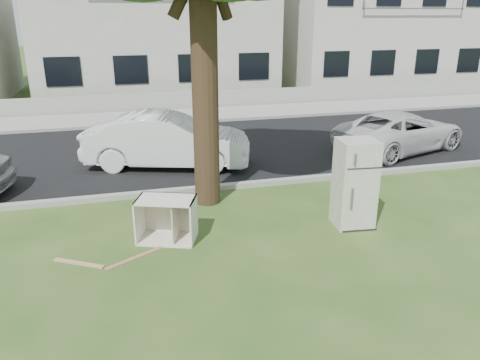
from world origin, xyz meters
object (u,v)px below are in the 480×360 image
object	(u,v)px
fridge	(355,183)
cabinet	(167,219)
car_center	(167,140)
car_right	(401,131)

from	to	relation	value
fridge	cabinet	distance (m)	3.55
fridge	car_center	bearing A→B (deg)	128.59
car_center	fridge	bearing A→B (deg)	-129.68
car_center	car_right	distance (m)	6.85
cabinet	car_center	world-z (taller)	car_center
fridge	cabinet	size ratio (longest dim) A/B	1.66
fridge	cabinet	world-z (taller)	fridge
fridge	car_right	xyz separation A→B (m)	(3.88, 4.39, -0.26)
car_center	car_right	xyz separation A→B (m)	(6.84, -0.22, -0.12)
car_right	car_center	bearing A→B (deg)	70.17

